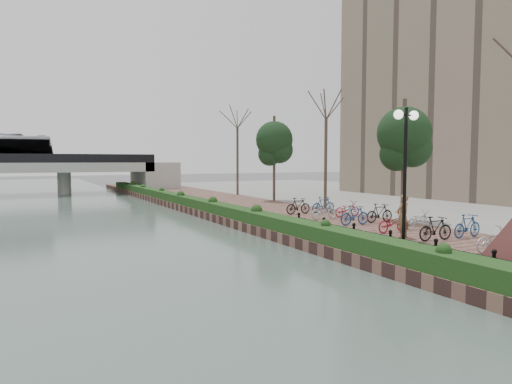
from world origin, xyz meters
TOP-DOWN VIEW (x-y plane):
  - ground at (0.00, 0.00)m, footprint 220.00×220.00m
  - promenade at (4.00, 17.50)m, footprint 8.00×75.00m
  - inland_pavement at (20.00, 17.50)m, footprint 24.00×75.00m
  - hedge at (0.60, 20.00)m, footprint 1.10×56.00m
  - chain_fence at (1.40, 2.00)m, footprint 0.10×14.10m
  - lamppost at (1.43, 2.41)m, footprint 1.02×0.32m
  - pedestrian at (4.00, 5.00)m, footprint 0.73×0.54m
  - bicycle_parking at (5.50, 7.53)m, footprint 2.40×14.69m
  - street_trees at (8.00, 12.68)m, footprint 3.20×37.12m

SIDE VIEW (x-z plane):
  - ground at x=0.00m, z-range 0.00..0.00m
  - promenade at x=4.00m, z-range 0.00..0.50m
  - inland_pavement at x=20.00m, z-range 0.00..0.50m
  - hedge at x=0.60m, z-range 0.50..1.10m
  - chain_fence at x=1.40m, z-range 0.50..1.20m
  - bicycle_parking at x=5.50m, z-range 0.47..1.47m
  - pedestrian at x=4.00m, z-range 0.50..2.33m
  - street_trees at x=8.00m, z-range 0.29..7.09m
  - lamppost at x=1.43m, z-range 1.60..6.63m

